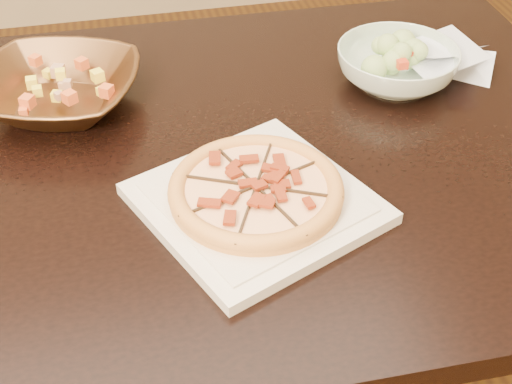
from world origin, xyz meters
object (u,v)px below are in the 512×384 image
Objects in this scene: plate at (256,203)px; salad_bowl at (397,66)px; dining_table at (185,201)px; pizza at (256,190)px; bronze_bowl at (58,90)px.

salad_bowl is at bearing 41.62° from plate.
dining_table is 0.22m from pizza.
plate is 0.43m from bronze_bowl.
plate is 1.41× the size of bronze_bowl.
salad_bowl is at bearing 41.62° from pizza.
salad_bowl is (0.59, -0.05, 0.00)m from bronze_bowl.
plate is at bearing -60.59° from dining_table.
bronze_bowl is at bearing 128.92° from pizza.
bronze_bowl is at bearing 128.92° from plate.
pizza is at bearing -51.08° from bronze_bowl.
salad_bowl is at bearing -4.75° from bronze_bowl.
dining_table is at bearing 119.40° from pizza.
bronze_bowl reaches higher than dining_table.
pizza is at bearing 179.95° from plate.
pizza is (0.09, -0.15, 0.13)m from dining_table.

